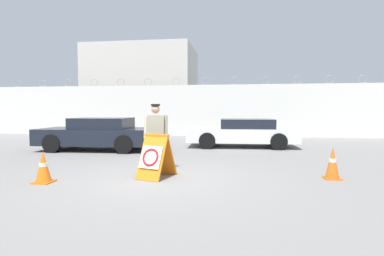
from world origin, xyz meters
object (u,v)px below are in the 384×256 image
Objects in this scene: traffic_cone_near at (43,167)px; barricade_sign at (155,156)px; security_guard at (156,134)px; parked_car_rear_sedan at (242,133)px; traffic_cone_mid at (333,163)px; parked_car_front_coupe at (98,134)px.

barricade_sign is at bearing 19.32° from traffic_cone_near.
security_guard reaches higher than parked_car_rear_sedan.
parked_car_rear_sedan reaches higher than traffic_cone_mid.
parked_car_front_coupe is (-3.47, 4.35, 0.14)m from barricade_sign.
traffic_cone_mid is (6.39, 1.26, 0.03)m from traffic_cone_near.
traffic_cone_near is at bearing -168.89° from traffic_cone_mid.
traffic_cone_mid is 0.16× the size of parked_car_rear_sedan.
parked_car_rear_sedan is (4.50, 6.97, 0.27)m from traffic_cone_near.
security_guard is 5.93m from parked_car_rear_sedan.
parked_car_front_coupe is (-3.28, 3.60, -0.32)m from security_guard.
traffic_cone_near is (-2.31, -0.81, -0.17)m from barricade_sign.
barricade_sign is 0.59× the size of security_guard.
barricade_sign is at bearing 68.59° from parked_car_rear_sedan.
traffic_cone_mid is 0.17× the size of parked_car_front_coupe.
barricade_sign reaches higher than traffic_cone_near.
parked_car_rear_sedan reaches higher than barricade_sign.
traffic_cone_near is 8.30m from parked_car_rear_sedan.
parked_car_front_coupe is 0.97× the size of parked_car_rear_sedan.
security_guard is at bearing 129.85° from parked_car_front_coupe.
traffic_cone_mid is at bearing 11.11° from traffic_cone_near.
barricade_sign is 0.23× the size of parked_car_front_coupe.
security_guard is at bearing 64.47° from parked_car_rear_sedan.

